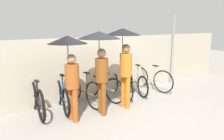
{
  "coord_description": "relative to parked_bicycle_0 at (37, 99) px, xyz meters",
  "views": [
    {
      "loc": [
        -3.21,
        -3.91,
        2.21
      ],
      "look_at": [
        0.0,
        0.89,
        1.0
      ],
      "focal_mm": 35.0,
      "sensor_mm": 36.0,
      "label": 1
    }
  ],
  "objects": [
    {
      "name": "ground_plane",
      "position": [
        1.91,
        -1.38,
        -0.4
      ],
      "size": [
        30.0,
        30.0,
        0.0
      ],
      "primitive_type": "plane",
      "color": "gray"
    },
    {
      "name": "back_wall",
      "position": [
        1.91,
        0.43,
        0.52
      ],
      "size": [
        11.82,
        0.12,
        1.84
      ],
      "color": "#B2A893",
      "rests_on": "ground"
    },
    {
      "name": "parked_bicycle_0",
      "position": [
        0.0,
        0.0,
        0.0
      ],
      "size": [
        0.44,
        1.74,
        1.04
      ],
      "rotation": [
        0.0,
        0.0,
        1.49
      ],
      "color": "black",
      "rests_on": "ground"
    },
    {
      "name": "parked_bicycle_1",
      "position": [
        0.64,
        -0.03,
        -0.03
      ],
      "size": [
        0.48,
        1.67,
        1.06
      ],
      "rotation": [
        0.0,
        0.0,
        1.4
      ],
      "color": "black",
      "rests_on": "ground"
    },
    {
      "name": "parked_bicycle_2",
      "position": [
        1.27,
        0.0,
        -0.0
      ],
      "size": [
        0.44,
        1.78,
        1.11
      ],
      "rotation": [
        0.0,
        0.0,
        1.7
      ],
      "color": "black",
      "rests_on": "ground"
    },
    {
      "name": "parked_bicycle_3",
      "position": [
        1.91,
        0.06,
        -0.01
      ],
      "size": [
        0.57,
        1.71,
        1.11
      ],
      "rotation": [
        0.0,
        0.0,
        1.81
      ],
      "color": "black",
      "rests_on": "ground"
    },
    {
      "name": "parked_bicycle_4",
      "position": [
        2.55,
        0.01,
        -0.03
      ],
      "size": [
        0.52,
        1.71,
        0.98
      ],
      "rotation": [
        0.0,
        0.0,
        1.37
      ],
      "color": "black",
      "rests_on": "ground"
    },
    {
      "name": "parked_bicycle_5",
      "position": [
        3.19,
        0.06,
        -0.04
      ],
      "size": [
        0.59,
        1.74,
        1.02
      ],
      "rotation": [
        0.0,
        0.0,
        1.33
      ],
      "color": "black",
      "rests_on": "ground"
    },
    {
      "name": "parked_bicycle_6",
      "position": [
        3.82,
        -0.02,
        -0.0
      ],
      "size": [
        0.51,
        1.72,
        1.08
      ],
      "rotation": [
        0.0,
        0.0,
        1.77
      ],
      "color": "black",
      "rests_on": "ground"
    },
    {
      "name": "pedestrian_leading",
      "position": [
        0.59,
        -0.76,
        1.1
      ],
      "size": [
        0.89,
        0.89,
        1.97
      ],
      "rotation": [
        0.0,
        0.0,
        0.14
      ],
      "color": "#9E4C1E",
      "rests_on": "ground"
    },
    {
      "name": "pedestrian_center",
      "position": [
        1.37,
        -0.78,
        1.23
      ],
      "size": [
        1.05,
        1.05,
        2.05
      ],
      "rotation": [
        0.0,
        0.0,
        -0.12
      ],
      "color": "brown",
      "rests_on": "ground"
    },
    {
      "name": "pedestrian_trailing",
      "position": [
        2.11,
        -0.76,
        1.23
      ],
      "size": [
        0.95,
        0.95,
        2.12
      ],
      "rotation": [
        0.0,
        0.0,
        0.07
      ],
      "color": "#C66B1E",
      "rests_on": "ground"
    },
    {
      "name": "awning_pole",
      "position": [
        5.17,
        0.25,
        0.89
      ],
      "size": [
        0.07,
        0.07,
        2.58
      ],
      "color": "gray",
      "rests_on": "ground"
    }
  ]
}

